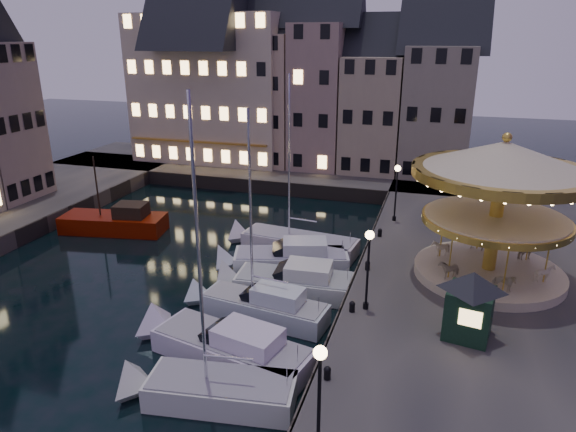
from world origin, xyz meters
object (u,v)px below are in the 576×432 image
(streetlamp_c, at_px, (397,185))
(bollard_c, at_px, (368,265))
(bollard_a, at_px, (327,372))
(motorboat_b, at_px, (225,346))
(motorboat_c, at_px, (257,306))
(motorboat_e, at_px, (285,259))
(motorboat_f, at_px, (292,243))
(bollard_b, at_px, (352,306))
(motorboat_d, at_px, (288,283))
(carousel, at_px, (501,185))
(motorboat_a, at_px, (208,390))
(streetlamp_b, at_px, (368,259))
(ticket_kiosk, at_px, (471,293))
(red_fishing_boat, at_px, (116,223))
(bollard_d, at_px, (380,232))
(streetlamp_a, at_px, (319,387))

(streetlamp_c, height_order, bollard_c, streetlamp_c)
(bollard_a, relative_size, motorboat_b, 0.07)
(motorboat_c, height_order, motorboat_e, motorboat_c)
(motorboat_c, height_order, motorboat_f, motorboat_f)
(bollard_b, height_order, motorboat_d, motorboat_d)
(streetlamp_c, bearing_deg, motorboat_d, -114.81)
(motorboat_b, relative_size, motorboat_e, 1.05)
(bollard_b, height_order, carousel, carousel)
(streetlamp_c, xyz_separation_m, bollard_b, (-0.60, -14.00, -2.41))
(streetlamp_c, bearing_deg, motorboat_a, -104.40)
(streetlamp_b, height_order, ticket_kiosk, streetlamp_b)
(motorboat_e, height_order, ticket_kiosk, ticket_kiosk)
(bollard_c, relative_size, ticket_kiosk, 0.16)
(carousel, bearing_deg, motorboat_f, 165.12)
(red_fishing_boat, relative_size, ticket_kiosk, 2.24)
(bollard_b, xyz_separation_m, bollard_d, (0.00, 10.50, 0.00))
(bollard_d, bearing_deg, motorboat_c, -116.30)
(bollard_a, distance_m, motorboat_a, 4.96)
(bollard_c, height_order, motorboat_f, motorboat_f)
(motorboat_f, relative_size, carousel, 1.29)
(bollard_b, xyz_separation_m, motorboat_f, (-5.92, 9.48, -1.07))
(motorboat_b, height_order, motorboat_e, same)
(motorboat_c, height_order, ticket_kiosk, motorboat_c)
(motorboat_d, relative_size, motorboat_e, 0.95)
(streetlamp_a, bearing_deg, bollard_c, 92.37)
(bollard_a, relative_size, motorboat_c, 0.05)
(carousel, bearing_deg, motorboat_e, 178.78)
(bollard_b, height_order, motorboat_c, motorboat_c)
(bollard_b, distance_m, ticket_kiosk, 5.70)
(streetlamp_a, xyz_separation_m, streetlamp_b, (0.00, 10.00, 0.00))
(streetlamp_a, distance_m, streetlamp_b, 10.00)
(streetlamp_a, bearing_deg, carousel, 68.83)
(streetlamp_c, bearing_deg, bollard_c, -93.81)
(streetlamp_b, relative_size, red_fishing_boat, 0.51)
(streetlamp_a, distance_m, bollard_c, 14.71)
(bollard_b, height_order, motorboat_b, motorboat_b)
(motorboat_c, bearing_deg, bollard_d, 63.70)
(motorboat_d, bearing_deg, bollard_c, 21.19)
(motorboat_d, height_order, motorboat_f, motorboat_f)
(motorboat_e, bearing_deg, ticket_kiosk, -32.92)
(motorboat_a, height_order, motorboat_e, motorboat_a)
(streetlamp_b, bearing_deg, motorboat_e, 135.86)
(bollard_a, relative_size, bollard_b, 1.00)
(motorboat_c, distance_m, motorboat_d, 3.18)
(bollard_b, bearing_deg, streetlamp_a, -86.39)
(bollard_b, xyz_separation_m, ticket_kiosk, (5.35, -0.61, 1.85))
(bollard_b, bearing_deg, motorboat_e, 130.57)
(bollard_b, xyz_separation_m, carousel, (6.66, 6.14, 5.09))
(motorboat_f, bearing_deg, motorboat_c, -84.84)
(motorboat_b, distance_m, motorboat_e, 10.12)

